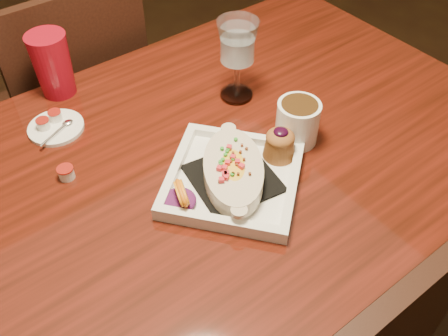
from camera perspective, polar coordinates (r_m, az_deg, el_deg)
floor at (r=1.67m, az=-2.76°, el=-18.18°), size 7.00×7.00×0.00m
table at (r=1.12m, az=-3.90°, el=-3.13°), size 1.50×0.90×0.75m
chair_far at (r=1.65m, az=-16.31°, el=6.71°), size 0.42×0.42×0.93m
plate at (r=0.99m, az=1.53°, el=-0.39°), size 0.36×0.36×0.08m
coffee_mug at (r=1.08m, az=8.49°, el=5.45°), size 0.13×0.09×0.10m
goblet at (r=1.15m, az=1.56°, el=13.74°), size 0.10×0.10×0.20m
saucer at (r=1.19m, az=-18.80°, el=4.53°), size 0.12×0.12×0.08m
creamer_loose at (r=1.06m, az=-17.60°, el=-0.52°), size 0.03×0.03×0.03m
red_tumbler at (r=1.26m, az=-18.99°, el=11.09°), size 0.09×0.09×0.16m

